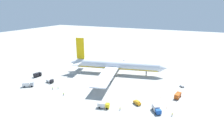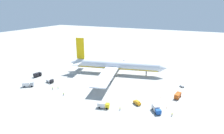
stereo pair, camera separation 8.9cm
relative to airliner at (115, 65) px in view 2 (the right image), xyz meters
name	(u,v)px [view 2 (the right image)]	position (x,y,z in m)	size (l,w,h in m)	color
ground_plane	(117,74)	(1.36, 0.26, -6.50)	(600.00, 600.00, 0.00)	#9E9E99
airliner	(115,65)	(0.00, 0.00, 0.00)	(71.06, 80.79, 25.62)	silver
service_truck_0	(50,81)	(-31.24, -34.09, -5.22)	(5.21, 2.71, 2.50)	black
service_truck_1	(103,105)	(15.23, -48.17, -4.96)	(6.00, 3.24, 2.77)	yellow
service_truck_2	(156,109)	(39.31, -40.68, -4.95)	(5.59, 6.60, 2.88)	#194CA5
service_truck_3	(28,84)	(-38.91, -44.94, -4.89)	(6.51, 5.35, 2.89)	#999EA5
service_truck_4	(37,75)	(-47.16, -29.30, -4.94)	(3.43, 5.62, 2.78)	black
service_truck_5	(178,95)	(46.61, -21.74, -4.97)	(3.30, 5.97, 2.73)	#BF4C14
service_van	(137,103)	(28.99, -37.82, -5.47)	(4.67, 3.98, 1.97)	orange
baggage_cart_0	(182,86)	(47.16, -5.09, -5.81)	(3.09, 3.08, 1.25)	#595B60
ground_worker_0	(58,88)	(-19.98, -39.68, -5.64)	(0.41, 0.41, 1.70)	navy
ground_worker_1	(64,94)	(-11.14, -45.53, -5.62)	(0.43, 0.43, 1.74)	navy
ground_worker_2	(120,109)	(23.45, -46.83, -5.61)	(0.56, 0.56, 1.76)	navy
ground_worker_3	(172,114)	(46.65, -41.43, -5.65)	(0.49, 0.49, 1.68)	#3F3F47
ground_worker_4	(52,88)	(-22.29, -41.89, -5.62)	(0.51, 0.51, 1.74)	navy
traffic_cone_0	(160,97)	(38.09, -25.66, -6.23)	(0.36, 0.36, 0.55)	orange
traffic_cone_1	(101,56)	(-33.27, 39.92, -6.23)	(0.36, 0.36, 0.55)	orange
traffic_cone_2	(43,86)	(-30.78, -41.02, -6.23)	(0.36, 0.36, 0.55)	orange
traffic_cone_3	(167,108)	(43.21, -35.32, -6.23)	(0.36, 0.36, 0.55)	orange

